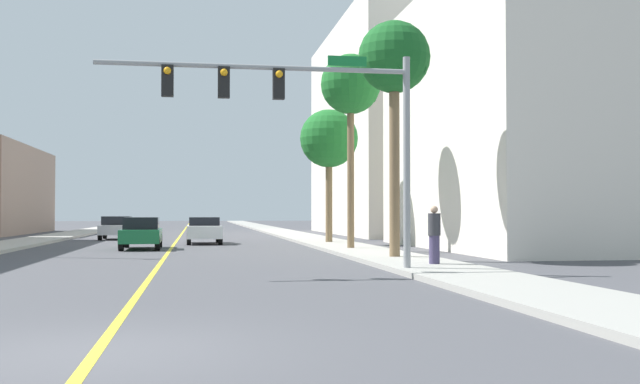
% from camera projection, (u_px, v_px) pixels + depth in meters
% --- Properties ---
extents(ground, '(192.00, 192.00, 0.00)m').
position_uv_depth(ground, '(179.00, 237.00, 50.38)').
color(ground, '#47474C').
extents(sidewalk_left, '(2.82, 168.00, 0.15)m').
position_uv_depth(sidewalk_left, '(57.00, 237.00, 49.06)').
color(sidewalk_left, '#B2ADA3').
rests_on(sidewalk_left, ground).
extents(sidewalk_right, '(2.82, 168.00, 0.15)m').
position_uv_depth(sidewalk_right, '(295.00, 235.00, 51.71)').
color(sidewalk_right, '#9E9B93').
rests_on(sidewalk_right, ground).
extents(lane_marking_center, '(0.16, 144.00, 0.01)m').
position_uv_depth(lane_marking_center, '(179.00, 237.00, 50.38)').
color(lane_marking_center, yellow).
rests_on(lane_marking_center, ground).
extents(building_right_near, '(11.48, 17.11, 12.27)m').
position_uv_depth(building_right_near, '(546.00, 119.00, 34.92)').
color(building_right_near, silver).
rests_on(building_right_near, ground).
extents(building_right_far, '(15.53, 23.35, 16.26)m').
position_uv_depth(building_right_far, '(430.00, 132.00, 58.89)').
color(building_right_far, silver).
rests_on(building_right_far, ground).
extents(traffic_signal_mast, '(8.64, 0.36, 5.94)m').
position_uv_depth(traffic_signal_mast, '(304.00, 108.00, 20.26)').
color(traffic_signal_mast, gray).
rests_on(traffic_signal_mast, sidewalk_right).
extents(palm_near, '(2.56, 2.56, 8.33)m').
position_uv_depth(palm_near, '(394.00, 62.00, 26.00)').
color(palm_near, brown).
rests_on(palm_near, sidewalk_right).
extents(palm_mid, '(2.65, 2.65, 8.52)m').
position_uv_depth(palm_mid, '(351.00, 87.00, 32.37)').
color(palm_mid, brown).
rests_on(palm_mid, sidewalk_right).
extents(palm_far, '(3.07, 3.07, 6.98)m').
position_uv_depth(palm_far, '(329.00, 140.00, 38.75)').
color(palm_far, brown).
rests_on(palm_far, sidewalk_right).
extents(car_green, '(1.84, 4.35, 1.47)m').
position_uv_depth(car_green, '(141.00, 233.00, 33.91)').
color(car_green, '#196638').
rests_on(car_green, ground).
extents(car_white, '(1.88, 4.35, 1.44)m').
position_uv_depth(car_white, '(204.00, 230.00, 39.75)').
color(car_white, white).
rests_on(car_white, ground).
extents(car_silver, '(2.01, 3.90, 1.45)m').
position_uv_depth(car_silver, '(117.00, 227.00, 46.05)').
color(car_silver, '#BCBCC1').
rests_on(car_silver, ground).
extents(pedestrian, '(0.38, 0.38, 1.75)m').
position_uv_depth(pedestrian, '(434.00, 235.00, 22.16)').
color(pedestrian, '#3F3859').
rests_on(pedestrian, sidewalk_right).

